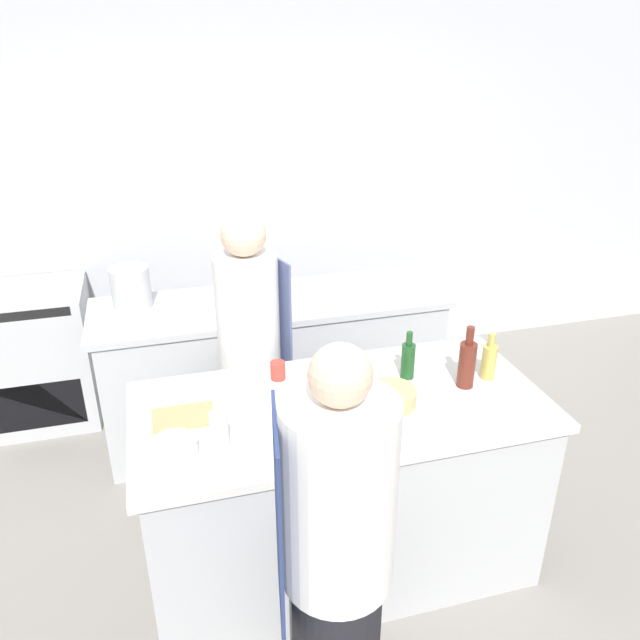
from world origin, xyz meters
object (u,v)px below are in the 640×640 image
chef_at_prep_near (336,562)px  cup (278,371)px  bottle_wine (489,360)px  oven_range (36,356)px  bottle_cooking_oil (408,360)px  bowl_mixing_large (175,448)px  chef_at_stove (251,360)px  bottle_vinegar (467,363)px  stockpot (131,287)px  bottle_olive_oil (219,430)px  bowl_prep_small (391,397)px

chef_at_prep_near → cup: chef_at_prep_near is taller
bottle_wine → cup: (-0.96, 0.26, -0.05)m
oven_range → bottle_cooking_oil: bottle_cooking_oil is taller
bowl_mixing_large → chef_at_prep_near: bearing=-49.7°
chef_at_prep_near → chef_at_stove: 1.43m
bottle_wine → cup: bearing=165.1°
chef_at_stove → bottle_vinegar: bearing=36.7°
bottle_cooking_oil → chef_at_stove: bearing=141.0°
bottle_wine → stockpot: size_ratio=0.95×
oven_range → bottle_olive_oil: bearing=-62.9°
bowl_mixing_large → cup: bearing=42.6°
bottle_vinegar → bottle_cooking_oil: 0.27m
bottle_cooking_oil → bowl_mixing_large: bearing=-163.9°
bottle_olive_oil → stockpot: (-0.33, 1.54, 0.03)m
bottle_olive_oil → bottle_wine: size_ratio=0.97×
bottle_olive_oil → chef_at_stove: bearing=72.9°
bottle_vinegar → cup: size_ratio=3.47×
bottle_vinegar → bottle_wine: 0.15m
bottle_wine → bottle_cooking_oil: bottle_cooking_oil is taller
bottle_cooking_oil → bottle_wine: bearing=-16.1°
oven_range → chef_at_prep_near: size_ratio=0.57×
bottle_olive_oil → bowl_prep_small: bearing=9.2°
stockpot → bowl_prep_small: bearing=-52.2°
cup → stockpot: stockpot is taller
bottle_cooking_oil → bottle_vinegar: bearing=-32.4°
bottle_cooking_oil → bowl_mixing_large: (-1.11, -0.32, -0.06)m
bottle_olive_oil → bottle_vinegar: 1.17m
bottle_vinegar → bottle_wine: size_ratio=1.31×
cup → stockpot: 1.26m
chef_at_stove → bottle_wine: size_ratio=7.10×
bowl_mixing_large → bottle_cooking_oil: bearing=16.1°
chef_at_stove → stockpot: bearing=-154.8°
bottle_vinegar → bowl_prep_small: 0.40m
bottle_vinegar → cup: bottle_vinegar is taller
bottle_vinegar → chef_at_prep_near: bearing=-138.7°
oven_range → bottle_wine: (2.31, -1.75, 0.56)m
bottle_olive_oil → bottle_wine: bottle_wine is taller
oven_range → bowl_prep_small: size_ratio=4.07×
chef_at_stove → bowl_mixing_large: (-0.44, -0.86, 0.13)m
chef_at_stove → bottle_cooking_oil: bearing=35.1°
bottle_cooking_oil → bowl_prep_small: 0.26m
bottle_olive_oil → stockpot: size_ratio=0.92×
bottle_cooking_oil → bowl_prep_small: (-0.16, -0.20, -0.06)m
oven_range → bottle_wine: size_ratio=4.01×
bottle_cooking_oil → bowl_prep_small: size_ratio=1.05×
oven_range → bowl_prep_small: bearing=-46.0°
oven_range → chef_at_prep_near: (1.32, -2.54, 0.35)m
bowl_mixing_large → cup: (0.51, 0.47, 0.01)m
bottle_cooking_oil → chef_at_prep_near: bearing=-124.9°
bottle_vinegar → bottle_wine: bearing=15.9°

